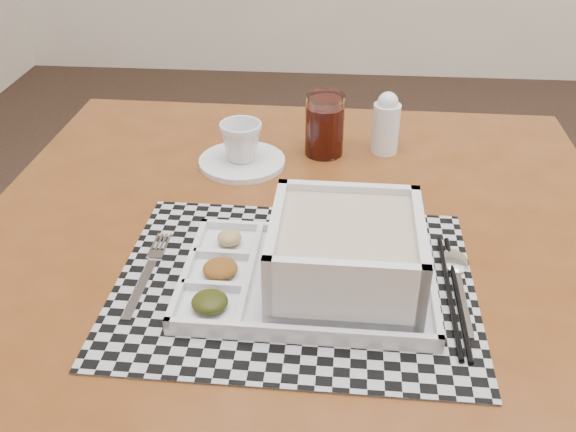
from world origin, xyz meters
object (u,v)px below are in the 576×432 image
Objects in this scene: cup at (241,141)px; dining_table at (296,278)px; creamer_bottle at (386,124)px; serving_tray at (334,261)px; juice_glass at (325,127)px.

dining_table is at bearing -76.40° from cup.
dining_table is 0.34m from creamer_bottle.
serving_tray is at bearing -101.61° from creamer_bottle.
juice_glass reaches higher than dining_table.
cup is 0.26m from creamer_bottle.
creamer_bottle reaches higher than juice_glass.
serving_tray is 0.38m from juice_glass.
creamer_bottle is at bearing 8.86° from juice_glass.
dining_table is at bearing -96.31° from juice_glass.
dining_table is at bearing -115.53° from creamer_bottle.
juice_glass is (0.14, 0.05, 0.01)m from cup.
cup reaches higher than dining_table.
juice_glass is at bearing 83.69° from dining_table.
serving_tray is 0.37m from cup.
serving_tray is at bearing -76.50° from cup.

